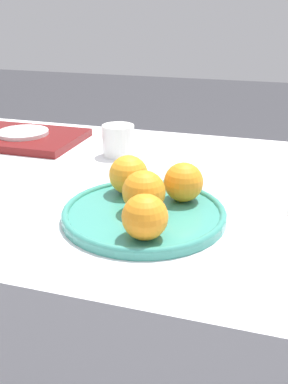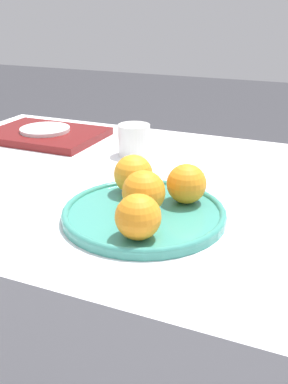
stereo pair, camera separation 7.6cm
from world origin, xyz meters
The scene contains 9 objects.
table centered at (0.00, 0.00, 0.36)m, with size 1.58×0.81×0.71m.
fruit_platter centered at (-0.10, -0.16, 0.72)m, with size 0.29×0.29×0.02m.
orange_0 centered at (-0.10, -0.16, 0.76)m, with size 0.07×0.07×0.07m.
orange_1 centered at (-0.05, -0.09, 0.76)m, with size 0.07×0.07×0.07m.
orange_2 centered at (-0.07, -0.25, 0.76)m, with size 0.07×0.07×0.07m.
orange_3 centered at (-0.15, -0.09, 0.76)m, with size 0.07×0.07×0.07m.
serving_tray centered at (-0.55, 0.19, 0.72)m, with size 0.31×0.22×0.02m.
side_plate centered at (-0.55, 0.19, 0.74)m, with size 0.14×0.14×0.01m.
cup_0 centered at (-0.26, 0.16, 0.75)m, with size 0.08×0.08×0.08m.
Camera 2 is at (0.18, -0.80, 1.06)m, focal length 42.00 mm.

